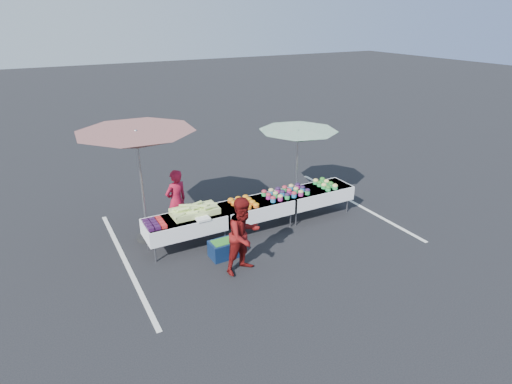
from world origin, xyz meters
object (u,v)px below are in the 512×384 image
vendor (176,201)px  table_right (316,194)px  table_left (186,224)px  umbrella_right (298,137)px  customer (244,235)px  table_center (256,208)px  umbrella_left (137,141)px  storage_bin (223,249)px

vendor → table_right: bearing=149.4°
table_left → table_right: same height
table_left → vendor: 0.87m
umbrella_right → customer: bearing=-140.6°
table_center → umbrella_left: (-2.50, 0.80, 1.83)m
table_left → table_center: same height
table_right → vendor: bearing=166.6°
table_left → storage_bin: size_ratio=3.11×
table_right → customer: bearing=-152.8°
vendor → customer: size_ratio=0.97×
customer → table_center: bearing=40.2°
table_right → umbrella_left: 4.74m
table_right → customer: size_ratio=1.14×
table_center → umbrella_right: (1.70, 0.80, 1.36)m
table_right → umbrella_left: size_ratio=0.56×
table_right → storage_bin: 3.17m
table_right → customer: 3.25m
vendor → table_left: bearing=67.1°
table_right → umbrella_left: bearing=169.5°
table_left → customer: bearing=-64.3°
table_center → customer: (-1.09, -1.49, 0.23)m
umbrella_left → table_center: bearing=-17.7°
vendor → customer: bearing=88.0°
table_center → umbrella_right: umbrella_right is taller
customer → storage_bin: bearing=89.3°
customer → umbrella_right: (2.78, 2.29, 1.13)m
table_left → vendor: (0.08, 0.84, 0.21)m
table_center → storage_bin: size_ratio=3.11×
table_left → umbrella_left: 2.11m
table_center → storage_bin: table_center is taller
umbrella_right → storage_bin: 3.77m
vendor → table_center: bearing=136.8°
customer → storage_bin: (-0.16, 0.69, -0.62)m
table_right → umbrella_right: 1.58m
table_right → storage_bin: bearing=-165.3°
table_center → customer: size_ratio=1.14×
table_center → storage_bin: (-1.24, -0.80, -0.38)m
table_left → umbrella_left: size_ratio=0.56×
umbrella_left → storage_bin: size_ratio=5.52×
umbrella_left → storage_bin: umbrella_left is taller
storage_bin → vendor: bearing=104.7°
table_left → table_center: (1.80, 0.00, 0.00)m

